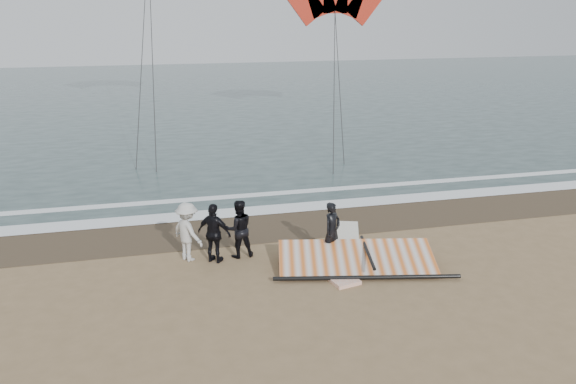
% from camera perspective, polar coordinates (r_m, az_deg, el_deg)
% --- Properties ---
extents(ground, '(120.00, 120.00, 0.00)m').
position_cam_1_polar(ground, '(14.40, 5.23, -9.55)').
color(ground, '#8C704C').
rests_on(ground, ground).
extents(sea, '(120.00, 54.00, 0.02)m').
position_cam_1_polar(sea, '(45.72, -8.13, 9.67)').
color(sea, '#233838').
rests_on(sea, ground).
extents(wet_sand, '(120.00, 2.80, 0.01)m').
position_cam_1_polar(wet_sand, '(18.33, 0.78, -3.17)').
color(wet_sand, '#4C3D2B').
rests_on(wet_sand, ground).
extents(foam_near, '(120.00, 0.90, 0.01)m').
position_cam_1_polar(foam_near, '(19.59, -0.23, -1.65)').
color(foam_near, white).
rests_on(foam_near, sea).
extents(foam_far, '(120.00, 0.45, 0.01)m').
position_cam_1_polar(foam_far, '(21.16, -1.28, -0.13)').
color(foam_far, white).
rests_on(foam_far, sea).
extents(man_main, '(0.70, 0.64, 1.59)m').
position_cam_1_polar(man_main, '(15.71, 4.51, -3.86)').
color(man_main, black).
rests_on(man_main, ground).
extents(board_white, '(1.17, 2.47, 0.10)m').
position_cam_1_polar(board_white, '(15.27, 4.00, -7.61)').
color(board_white, white).
rests_on(board_white, ground).
extents(board_cream, '(1.43, 2.56, 0.10)m').
position_cam_1_polar(board_cream, '(17.18, 6.09, -4.62)').
color(board_cream, white).
rests_on(board_cream, ground).
extents(trio_cluster, '(2.39, 1.37, 1.69)m').
position_cam_1_polar(trio_cluster, '(15.62, -7.82, -3.96)').
color(trio_cluster, black).
rests_on(trio_cluster, ground).
extents(sail_rig, '(4.76, 2.54, 0.52)m').
position_cam_1_polar(sail_rig, '(15.40, 6.59, -6.85)').
color(sail_rig, black).
rests_on(sail_rig, ground).
extents(kite_red, '(6.31, 5.56, 13.14)m').
position_cam_1_polar(kite_red, '(34.00, 4.81, 18.50)').
color(kite_red, red).
rests_on(kite_red, ground).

